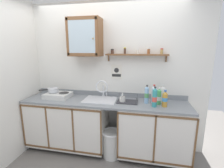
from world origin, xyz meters
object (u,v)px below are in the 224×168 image
bottle_water_blue_1 (147,95)px  mug (122,99)px  hot_plate_stove (58,95)px  bottle_soda_green_4 (159,97)px  saucepan (53,90)px  warning_sign (117,72)px  trash_bin (112,143)px  bottle_water_clear_5 (154,95)px  dish_rack (127,101)px  sink (100,100)px  wall_cabinet (85,37)px  bottle_juice_amber_2 (165,99)px  bottle_detergent_teal_3 (155,98)px  bottle_opaque_white_0 (163,95)px

bottle_water_blue_1 → mug: bottle_water_blue_1 is taller
hot_plate_stove → bottle_soda_green_4: bottle_soda_green_4 is taller
saucepan → warning_sign: (1.09, 0.26, 0.31)m
warning_sign → trash_bin: (-0.00, -0.41, -1.13)m
bottle_water_clear_5 → dish_rack: (-0.42, -0.06, -0.11)m
bottle_water_blue_1 → warning_sign: 0.66m
sink → bottle_water_blue_1: (0.75, -0.02, 0.14)m
bottle_water_blue_1 → wall_cabinet: (-1.02, 0.11, 0.88)m
bottle_juice_amber_2 → wall_cabinet: 1.59m
bottle_soda_green_4 → warning_sign: bearing=157.6°
bottle_soda_green_4 → bottle_detergent_teal_3: bearing=-120.9°
hot_plate_stove → bottle_opaque_white_0: size_ratio=1.44×
sink → bottle_opaque_white_0: 1.01m
hot_plate_stove → bottle_water_blue_1: (1.51, 0.01, 0.09)m
hot_plate_stove → dish_rack: 1.20m
bottle_juice_amber_2 → bottle_water_clear_5: size_ratio=0.85×
saucepan → dish_rack: size_ratio=0.87×
mug → wall_cabinet: 1.18m
hot_plate_stove → mug: mug is taller
dish_rack → saucepan: bearing=179.0°
bottle_juice_amber_2 → trash_bin: bearing=-177.4°
hot_plate_stove → sink: bearing=2.3°
sink → bottle_soda_green_4: size_ratio=2.02×
bottle_opaque_white_0 → bottle_soda_green_4: bearing=-122.1°
sink → warning_sign: (0.23, 0.25, 0.44)m
sink → bottle_water_blue_1: bearing=-1.4°
warning_sign → wall_cabinet: bearing=-162.9°
bottle_detergent_teal_3 → bottle_water_blue_1: bearing=128.0°
saucepan → dish_rack: saucepan is taller
bottle_water_blue_1 → bottle_soda_green_4: 0.19m
bottle_opaque_white_0 → warning_sign: bearing=165.9°
sink → saucepan: sink is taller
saucepan → warning_sign: 1.16m
bottle_opaque_white_0 → wall_cabinet: (-1.27, 0.04, 0.89)m
saucepan → bottle_water_clear_5: size_ratio=0.97×
sink → bottle_water_clear_5: size_ratio=1.82×
wall_cabinet → warning_sign: wall_cabinet is taller
hot_plate_stove → saucepan: 0.14m
hot_plate_stove → bottle_juice_amber_2: 1.78m
mug → trash_bin: (-0.15, -0.11, -0.73)m
bottle_water_blue_1 → wall_cabinet: size_ratio=0.48×
bottle_detergent_teal_3 → dish_rack: bottle_detergent_teal_3 is taller
bottle_detergent_teal_3 → warning_sign: size_ratio=1.20×
mug → bottle_water_blue_1: bearing=5.3°
saucepan → bottle_detergent_teal_3: (1.73, -0.15, 0.01)m
sink → bottle_soda_green_4: bearing=-2.8°
bottle_detergent_teal_3 → bottle_water_clear_5: size_ratio=1.03×
bottle_opaque_white_0 → mug: bottle_opaque_white_0 is taller
bottle_water_clear_5 → wall_cabinet: (-1.13, 0.07, 0.88)m
trash_bin → bottle_soda_green_4: bearing=9.2°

